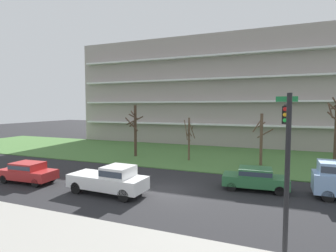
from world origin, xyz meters
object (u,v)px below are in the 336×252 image
(tree_left, at_px, (189,137))
(traffic_signal_mast, at_px, (286,144))
(sedan_green_near_left, at_px, (255,178))
(sedan_red_center_left, at_px, (28,171))
(tree_far_left, at_px, (135,129))
(tree_center, at_px, (261,138))
(tree_right, at_px, (336,131))
(pickup_white_center_right, at_px, (110,179))

(tree_left, xyz_separation_m, traffic_signal_mast, (8.99, -15.59, 1.73))
(sedan_green_near_left, xyz_separation_m, traffic_signal_mast, (1.64, -7.53, 3.42))
(sedan_green_near_left, bearing_deg, sedan_red_center_left, 12.03)
(tree_far_left, bearing_deg, sedan_red_center_left, -100.98)
(tree_far_left, bearing_deg, traffic_signal_mast, -45.10)
(tree_center, bearing_deg, tree_right, -0.03)
(tree_center, xyz_separation_m, tree_right, (6.31, -0.00, 0.88))
(tree_far_left, xyz_separation_m, sedan_red_center_left, (-2.45, -12.62, -2.39))
(sedan_red_center_left, relative_size, pickup_white_center_right, 0.82)
(traffic_signal_mast, bearing_deg, tree_left, 119.98)
(tree_far_left, distance_m, pickup_white_center_right, 13.78)
(tree_far_left, relative_size, pickup_white_center_right, 1.10)
(pickup_white_center_right, xyz_separation_m, traffic_signal_mast, (10.57, -3.02, 3.28))
(sedan_green_near_left, bearing_deg, tree_center, -93.10)
(tree_center, relative_size, traffic_signal_mast, 0.82)
(sedan_red_center_left, distance_m, traffic_signal_mast, 18.62)
(tree_center, height_order, pickup_white_center_right, tree_center)
(tree_right, distance_m, sedan_green_near_left, 10.83)
(sedan_red_center_left, height_order, pickup_white_center_right, pickup_white_center_right)
(pickup_white_center_right, bearing_deg, tree_right, 43.00)
(sedan_green_near_left, height_order, sedan_red_center_left, same)
(tree_left, relative_size, traffic_signal_mast, 0.74)
(tree_left, height_order, tree_center, tree_center)
(traffic_signal_mast, bearing_deg, tree_far_left, 134.90)
(tree_left, xyz_separation_m, tree_center, (7.33, 0.31, 0.20))
(tree_center, height_order, tree_right, tree_right)
(tree_right, bearing_deg, traffic_signal_mast, -106.27)
(sedan_green_near_left, relative_size, pickup_white_center_right, 0.82)
(tree_far_left, height_order, pickup_white_center_right, tree_far_left)
(tree_far_left, height_order, tree_right, tree_right)
(tree_left, bearing_deg, tree_right, 1.31)
(sedan_green_near_left, relative_size, traffic_signal_mast, 0.71)
(tree_left, bearing_deg, tree_center, 2.46)
(tree_far_left, xyz_separation_m, tree_right, (20.24, 0.25, 0.38))
(tree_left, distance_m, pickup_white_center_right, 12.77)
(tree_far_left, bearing_deg, sedan_green_near_left, -30.19)
(sedan_green_near_left, bearing_deg, tree_far_left, -33.50)
(tree_far_left, height_order, sedan_green_near_left, tree_far_left)
(pickup_white_center_right, bearing_deg, traffic_signal_mast, -13.21)
(tree_left, distance_m, sedan_green_near_left, 11.04)
(tree_right, bearing_deg, pickup_white_center_right, -139.73)
(sedan_red_center_left, bearing_deg, tree_center, 35.66)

